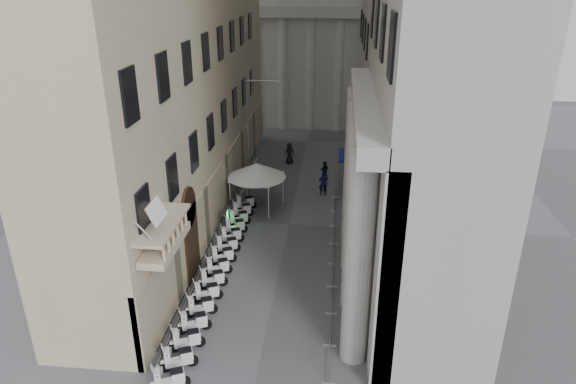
{
  "coord_description": "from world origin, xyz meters",
  "views": [
    {
      "loc": [
        3.15,
        -13.05,
        16.46
      ],
      "look_at": [
        0.39,
        14.53,
        4.5
      ],
      "focal_mm": 32.0,
      "sensor_mm": 36.0,
      "label": 1
    }
  ],
  "objects_px": {
    "street_lamp": "(252,122)",
    "info_kiosk": "(226,220)",
    "security_tent": "(253,169)",
    "pedestrian_b": "(324,170)",
    "pedestrian_a": "(323,184)"
  },
  "relations": [
    {
      "from": "street_lamp",
      "to": "info_kiosk",
      "type": "height_order",
      "value": "street_lamp"
    },
    {
      "from": "security_tent",
      "to": "pedestrian_b",
      "type": "xyz_separation_m",
      "value": [
        5.14,
        5.79,
        -2.13
      ]
    },
    {
      "from": "pedestrian_a",
      "to": "pedestrian_b",
      "type": "height_order",
      "value": "pedestrian_a"
    },
    {
      "from": "info_kiosk",
      "to": "security_tent",
      "type": "bearing_deg",
      "value": 70.5
    },
    {
      "from": "street_lamp",
      "to": "security_tent",
      "type": "bearing_deg",
      "value": -80.65
    },
    {
      "from": "security_tent",
      "to": "info_kiosk",
      "type": "height_order",
      "value": "security_tent"
    },
    {
      "from": "security_tent",
      "to": "street_lamp",
      "type": "distance_m",
      "value": 5.52
    },
    {
      "from": "pedestrian_a",
      "to": "pedestrian_b",
      "type": "distance_m",
      "value": 3.41
    },
    {
      "from": "security_tent",
      "to": "info_kiosk",
      "type": "distance_m",
      "value": 5.17
    },
    {
      "from": "street_lamp",
      "to": "pedestrian_b",
      "type": "height_order",
      "value": "street_lamp"
    },
    {
      "from": "street_lamp",
      "to": "pedestrian_b",
      "type": "xyz_separation_m",
      "value": [
        6.01,
        0.79,
        -4.29
      ]
    },
    {
      "from": "pedestrian_b",
      "to": "pedestrian_a",
      "type": "bearing_deg",
      "value": 92.39
    },
    {
      "from": "security_tent",
      "to": "pedestrian_b",
      "type": "bearing_deg",
      "value": 48.4
    },
    {
      "from": "pedestrian_b",
      "to": "security_tent",
      "type": "bearing_deg",
      "value": 50.38
    },
    {
      "from": "security_tent",
      "to": "street_lamp",
      "type": "bearing_deg",
      "value": 99.8
    }
  ]
}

